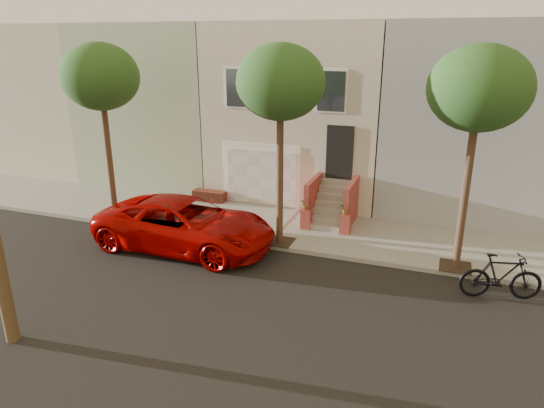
% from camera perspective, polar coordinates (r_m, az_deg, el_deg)
% --- Properties ---
extents(ground, '(90.00, 90.00, 0.00)m').
position_cam_1_polar(ground, '(13.36, -8.84, -10.63)').
color(ground, black).
rests_on(ground, ground).
extents(sidewalk, '(40.00, 3.70, 0.15)m').
position_cam_1_polar(sidewalk, '(17.73, -0.64, -2.46)').
color(sidewalk, gray).
rests_on(sidewalk, ground).
extents(house_row, '(33.10, 11.70, 7.00)m').
position_cam_1_polar(house_row, '(22.26, 4.71, 11.40)').
color(house_row, beige).
rests_on(house_row, sidewalk).
extents(tree_left, '(2.70, 2.57, 6.30)m').
position_cam_1_polar(tree_left, '(18.04, -19.55, 13.81)').
color(tree_left, '#2D2116').
rests_on(tree_left, sidewalk).
extents(tree_mid, '(2.70, 2.57, 6.30)m').
position_cam_1_polar(tree_mid, '(14.86, 0.99, 13.98)').
color(tree_mid, '#2D2116').
rests_on(tree_mid, sidewalk).
extents(tree_right, '(2.70, 2.57, 6.30)m').
position_cam_1_polar(tree_right, '(14.08, 23.21, 12.23)').
color(tree_right, '#2D2116').
rests_on(tree_right, sidewalk).
extents(pickup_truck, '(5.92, 2.79, 1.64)m').
position_cam_1_polar(pickup_truck, '(15.97, -10.19, -2.37)').
color(pickup_truck, '#A40200').
rests_on(pickup_truck, ground).
extents(motorcycle, '(2.19, 1.08, 1.27)m').
position_cam_1_polar(motorcycle, '(14.15, 25.36, -7.70)').
color(motorcycle, black).
rests_on(motorcycle, ground).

